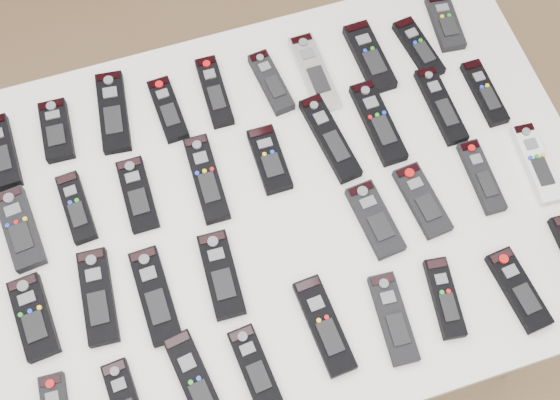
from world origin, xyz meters
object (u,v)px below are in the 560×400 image
object	(u,v)px
remote_32	(393,318)
remote_11	(76,208)
remote_29	(198,387)
remote_33	(445,298)
remote_16	(378,123)
remote_18	(484,93)
remote_3	(168,109)
remote_22	(221,275)
remote_26	(536,163)
remote_5	(271,82)
remote_13	(206,179)
remote_14	(269,160)
remote_7	(369,57)
remote_6	(314,73)
remote_12	(138,195)
remote_2	(113,112)
table	(280,215)
remote_31	(324,325)
remote_24	(422,200)
remote_15	(330,138)
remote_8	(418,48)
remote_9	(445,22)
remote_19	(34,317)
remote_30	(255,367)
remote_21	(155,295)
remote_17	(441,105)
remote_10	(20,229)
remote_25	(481,177)
remote_1	(57,131)
remote_23	(375,219)
remote_34	(518,290)
remote_4	(214,92)

from	to	relation	value
remote_32	remote_11	bearing A→B (deg)	146.44
remote_29	remote_33	distance (m)	0.48
remote_16	remote_18	world-z (taller)	remote_16
remote_3	remote_22	xyz separation A→B (m)	(0.01, -0.39, 0.00)
remote_26	remote_5	bearing A→B (deg)	147.13
remote_13	remote_14	xyz separation A→B (m)	(0.13, 0.00, -0.00)
remote_7	remote_29	xyz separation A→B (m)	(-0.54, -0.57, -0.00)
remote_6	remote_12	distance (m)	0.46
remote_2	remote_29	xyz separation A→B (m)	(0.02, -0.60, 0.00)
table	remote_31	distance (m)	0.27
remote_18	remote_24	bearing A→B (deg)	-139.32
remote_15	remote_7	bearing A→B (deg)	40.87
remote_6	remote_7	world-z (taller)	same
remote_8	remote_9	size ratio (longest dim) A/B	1.08
remote_19	remote_32	world-z (taller)	remote_19
remote_18	remote_30	distance (m)	0.75
remote_3	remote_32	world-z (taller)	remote_32
remote_30	remote_33	xyz separation A→B (m)	(0.38, 0.01, -0.00)
remote_21	remote_26	xyz separation A→B (m)	(0.81, 0.03, 0.00)
remote_30	remote_8	bearing A→B (deg)	40.21
remote_11	remote_17	distance (m)	0.78
remote_5	remote_13	size ratio (longest dim) A/B	0.81
remote_21	remote_31	xyz separation A→B (m)	(0.28, -0.15, 0.00)
remote_10	remote_26	distance (m)	1.04
remote_3	remote_24	distance (m)	0.56
remote_25	remote_33	bearing A→B (deg)	-127.35
remote_3	remote_14	world-z (taller)	remote_14
remote_16	remote_17	size ratio (longest dim) A/B	1.05
remote_25	remote_1	bearing A→B (deg)	157.08
table	remote_30	size ratio (longest dim) A/B	8.40
remote_23	remote_30	distance (m)	0.37
table	remote_33	distance (m)	0.37
remote_15	remote_34	bearing A→B (deg)	-67.66
remote_21	remote_2	bearing A→B (deg)	87.01
remote_30	remote_21	bearing A→B (deg)	121.80
remote_7	remote_32	world-z (taller)	remote_7
remote_22	remote_29	distance (m)	0.21
remote_6	remote_18	bearing A→B (deg)	-26.17
remote_8	remote_16	xyz separation A→B (m)	(-0.15, -0.15, 0.00)
remote_21	remote_4	bearing A→B (deg)	58.75
remote_2	remote_10	distance (m)	0.31
table	remote_33	xyz separation A→B (m)	(0.23, -0.28, 0.07)
table	remote_10	world-z (taller)	remote_10
remote_15	remote_34	size ratio (longest dim) A/B	1.25
remote_18	remote_34	world-z (taller)	remote_34
remote_9	remote_21	size ratio (longest dim) A/B	0.77
remote_14	remote_34	bearing A→B (deg)	-47.69
remote_2	remote_22	size ratio (longest dim) A/B	1.13
table	remote_8	world-z (taller)	remote_8
remote_7	remote_23	world-z (taller)	remote_7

